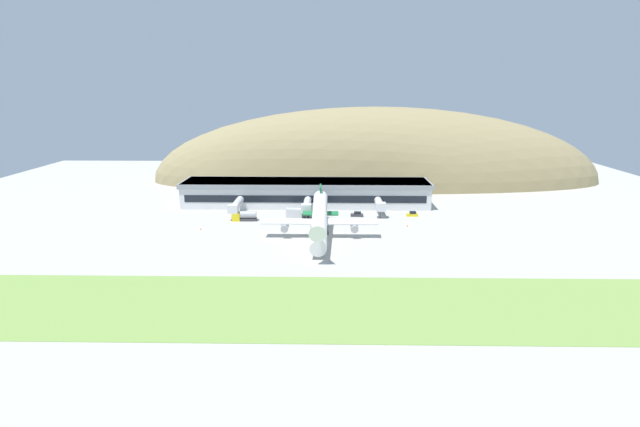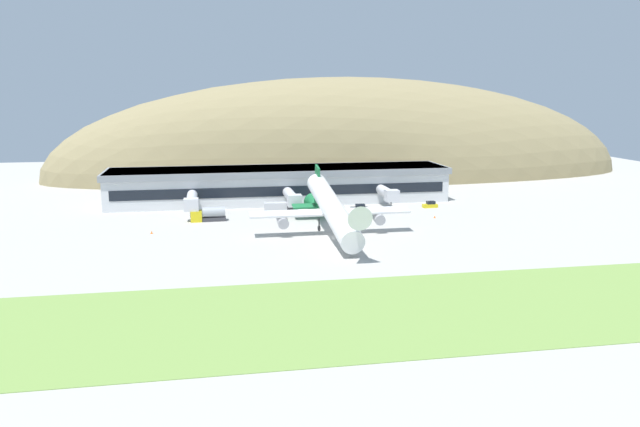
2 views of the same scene
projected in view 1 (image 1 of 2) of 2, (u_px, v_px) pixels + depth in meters
The scene contains 14 objects.
ground_plane at pixel (319, 240), 146.46m from camera, with size 318.11×318.11×0.00m, color #ADAAA3.
grass_strip_foreground at pixel (314, 306), 102.50m from camera, with size 286.30×31.64×0.08m, color #759947.
hill_backdrop at pixel (374, 181), 236.72m from camera, with size 209.40×59.15×69.72m, color #8E7F56.
terminal_building at pixel (306, 191), 188.40m from camera, with size 92.69×18.29×9.37m.
jetway_0 at pixel (236, 205), 172.38m from camera, with size 3.38×15.78×5.43m.
jetway_1 at pixel (307, 205), 172.49m from camera, with size 3.38×14.69×5.43m.
jetway_2 at pixel (380, 204), 173.51m from camera, with size 3.38×11.84×5.43m.
cargo_airplane at pixel (320, 220), 147.00m from camera, with size 34.47×49.06×12.88m.
service_car_0 at pixel (357, 214), 172.87m from camera, with size 4.43×1.95×1.67m.
service_car_1 at pixel (412, 214), 173.16m from camera, with size 3.93×1.88×1.70m.
fuel_truck at pixel (298, 213), 171.22m from camera, with size 8.29×2.79×3.09m.
box_truck at pixel (245, 216), 167.23m from camera, with size 8.29×2.76×3.34m.
traffic_cone_0 at pixel (407, 226), 160.61m from camera, with size 0.52×0.52×0.58m.
traffic_cone_1 at pixel (201, 229), 157.08m from camera, with size 0.52×0.52×0.58m.
Camera 1 is at (2.92, -139.94, 43.79)m, focal length 28.00 mm.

